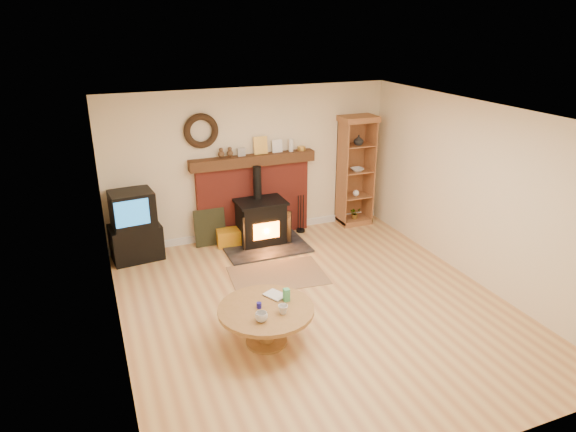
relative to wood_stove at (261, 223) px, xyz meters
name	(u,v)px	position (x,y,z in m)	size (l,w,h in m)	color
ground	(317,307)	(0.00, -2.28, -0.38)	(5.50, 5.50, 0.00)	tan
room_shell	(315,185)	(-0.02, -2.18, 1.34)	(5.02, 5.52, 2.61)	beige
chimney_breast	(253,193)	(0.00, 0.39, 0.42)	(2.20, 0.22, 1.78)	maroon
wood_stove	(261,223)	(0.00, 0.00, 0.00)	(1.40, 1.00, 1.33)	black
area_rug	(278,275)	(-0.17, -1.22, -0.37)	(1.41, 0.97, 0.01)	brown
tv_unit	(135,227)	(-2.07, 0.19, 0.17)	(0.83, 0.62, 1.14)	black
curio_cabinet	(355,171)	(1.93, 0.28, 0.64)	(0.65, 0.47, 2.03)	brown
firelog_box	(230,237)	(-0.52, 0.12, -0.23)	(0.46, 0.29, 0.29)	yellow
leaning_painting	(210,227)	(-0.83, 0.27, -0.06)	(0.53, 0.03, 0.64)	black
fire_tools	(301,225)	(0.83, 0.22, -0.24)	(0.16, 0.16, 0.70)	black
coffee_table	(266,315)	(-0.90, -2.78, 0.01)	(1.14, 1.14, 0.64)	brown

